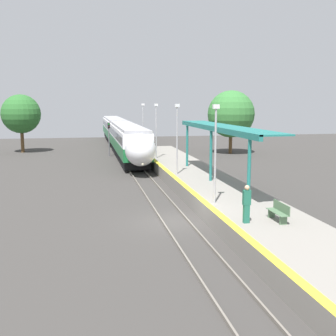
{
  "coord_description": "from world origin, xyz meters",
  "views": [
    {
      "loc": [
        -4.71,
        -22.36,
        6.59
      ],
      "look_at": [
        0.57,
        4.9,
        2.29
      ],
      "focal_mm": 45.0,
      "sensor_mm": 36.0,
      "label": 1
    }
  ],
  "objects": [
    {
      "name": "background_tree_right",
      "position": [
        13.82,
        30.09,
        5.16
      ],
      "size": [
        6.09,
        6.09,
        8.21
      ],
      "color": "brown",
      "rests_on": "ground_plane"
    },
    {
      "name": "lamppost_mid",
      "position": [
        2.32,
        10.15,
        4.13
      ],
      "size": [
        0.36,
        0.2,
        5.55
      ],
      "color": "#9E9EA3",
      "rests_on": "platform_right"
    },
    {
      "name": "person_waiting",
      "position": [
        2.6,
        -4.12,
        1.92
      ],
      "size": [
        0.36,
        0.24,
        1.82
      ],
      "color": "#1E604C",
      "rests_on": "platform_right"
    },
    {
      "name": "background_tree_left",
      "position": [
        -13.17,
        36.53,
        5.13
      ],
      "size": [
        5.14,
        5.14,
        7.72
      ],
      "color": "brown",
      "rests_on": "ground_plane"
    },
    {
      "name": "lamppost_farthest",
      "position": [
        2.32,
        30.38,
        4.13
      ],
      "size": [
        0.36,
        0.2,
        5.55
      ],
      "color": "#9E9EA3",
      "rests_on": "platform_right"
    },
    {
      "name": "train",
      "position": [
        0.0,
        37.55,
        2.32
      ],
      "size": [
        2.92,
        48.94,
        4.04
      ],
      "color": "black",
      "rests_on": "ground_plane"
    },
    {
      "name": "platform_right",
      "position": [
        3.95,
        0.0,
        0.48
      ],
      "size": [
        4.62,
        64.0,
        0.97
      ],
      "color": "gray",
      "rests_on": "ground_plane"
    },
    {
      "name": "rail_left",
      "position": [
        -0.72,
        0.0,
        0.07
      ],
      "size": [
        0.08,
        90.0,
        0.15
      ],
      "primitive_type": "cube",
      "color": "slate",
      "rests_on": "ground_plane"
    },
    {
      "name": "lamppost_far",
      "position": [
        2.32,
        20.26,
        4.13
      ],
      "size": [
        0.36,
        0.2,
        5.55
      ],
      "color": "#9E9EA3",
      "rests_on": "platform_right"
    },
    {
      "name": "ground_plane",
      "position": [
        0.0,
        0.0,
        0.0
      ],
      "size": [
        120.0,
        120.0,
        0.0
      ],
      "primitive_type": "plane",
      "color": "#383533"
    },
    {
      "name": "rail_right",
      "position": [
        0.72,
        0.0,
        0.07
      ],
      "size": [
        0.08,
        90.0,
        0.15
      ],
      "primitive_type": "cube",
      "color": "slate",
      "rests_on": "ground_plane"
    },
    {
      "name": "railway_signal",
      "position": [
        -1.98,
        30.13,
        2.58
      ],
      "size": [
        0.28,
        0.28,
        4.2
      ],
      "color": "#59595E",
      "rests_on": "ground_plane"
    },
    {
      "name": "lamppost_near",
      "position": [
        2.32,
        0.04,
        4.13
      ],
      "size": [
        0.36,
        0.2,
        5.55
      ],
      "color": "#9E9EA3",
      "rests_on": "platform_right"
    },
    {
      "name": "station_canopy",
      "position": [
        4.68,
        6.75,
        4.72
      ],
      "size": [
        2.02,
        17.65,
        4.01
      ],
      "color": "#1E6B66",
      "rests_on": "platform_right"
    },
    {
      "name": "platform_bench",
      "position": [
        4.27,
        -4.09,
        1.44
      ],
      "size": [
        0.44,
        1.71,
        0.89
      ],
      "color": "#4C6B4C",
      "rests_on": "platform_right"
    }
  ]
}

